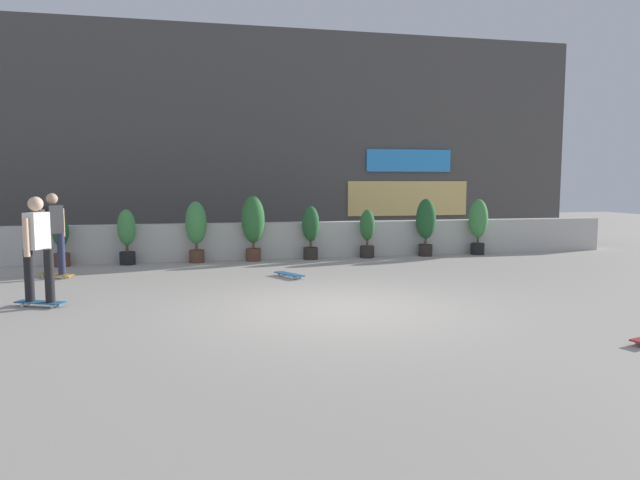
{
  "coord_description": "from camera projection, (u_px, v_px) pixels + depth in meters",
  "views": [
    {
      "loc": [
        -2.09,
        -8.18,
        1.91
      ],
      "look_at": [
        0.0,
        1.5,
        0.9
      ],
      "focal_mm": 31.79,
      "sensor_mm": 36.0,
      "label": 1
    }
  ],
  "objects": [
    {
      "name": "potted_plant_7",
      "position": [
        478.0,
        223.0,
        14.98
      ],
      "size": [
        0.5,
        0.5,
        1.47
      ],
      "color": "black",
      "rests_on": "ground"
    },
    {
      "name": "potted_plant_2",
      "position": [
        196.0,
        227.0,
        13.45
      ],
      "size": [
        0.5,
        0.5,
        1.46
      ],
      "color": "brown",
      "rests_on": "ground"
    },
    {
      "name": "skater_by_wall_left",
      "position": [
        38.0,
        246.0,
        8.65
      ],
      "size": [
        0.81,
        0.52,
        1.7
      ],
      "color": "#266699",
      "rests_on": "ground"
    },
    {
      "name": "potted_plant_1",
      "position": [
        127.0,
        234.0,
        13.13
      ],
      "size": [
        0.41,
        0.41,
        1.29
      ],
      "color": "black",
      "rests_on": "ground"
    },
    {
      "name": "building_backdrop",
      "position": [
        264.0,
        140.0,
        17.99
      ],
      "size": [
        20.0,
        2.08,
        6.5
      ],
      "color": "#4C4947",
      "rests_on": "ground"
    },
    {
      "name": "potted_plant_3",
      "position": [
        253.0,
        223.0,
        13.73
      ],
      "size": [
        0.56,
        0.56,
        1.59
      ],
      "color": "brown",
      "rests_on": "ground"
    },
    {
      "name": "potted_plant_5",
      "position": [
        367.0,
        232.0,
        14.36
      ],
      "size": [
        0.38,
        0.38,
        1.22
      ],
      "color": "#2D2823",
      "rests_on": "ground"
    },
    {
      "name": "potted_plant_4",
      "position": [
        311.0,
        229.0,
        14.04
      ],
      "size": [
        0.43,
        0.43,
        1.33
      ],
      "color": "#2D2823",
      "rests_on": "ground"
    },
    {
      "name": "planter_wall",
      "position": [
        283.0,
        240.0,
        14.38
      ],
      "size": [
        18.0,
        0.4,
        0.9
      ],
      "primitive_type": "cube",
      "color": "beige",
      "rests_on": "ground"
    },
    {
      "name": "potted_plant_6",
      "position": [
        426.0,
        223.0,
        14.67
      ],
      "size": [
        0.51,
        0.51,
        1.49
      ],
      "color": "#2D2823",
      "rests_on": "ground"
    },
    {
      "name": "skater_far_right",
      "position": [
        53.0,
        231.0,
        11.32
      ],
      "size": [
        0.78,
        0.61,
        1.7
      ],
      "color": "#BF8C26",
      "rests_on": "ground"
    },
    {
      "name": "skateboard_near_camera",
      "position": [
        289.0,
        274.0,
        11.42
      ],
      "size": [
        0.55,
        0.8,
        0.08
      ],
      "color": "#266699",
      "rests_on": "ground"
    },
    {
      "name": "ground_plane",
      "position": [
        341.0,
        309.0,
        8.59
      ],
      "size": [
        48.0,
        48.0,
        0.0
      ],
      "primitive_type": "plane",
      "color": "#A8A093"
    },
    {
      "name": "potted_plant_0",
      "position": [
        61.0,
        240.0,
        12.84
      ],
      "size": [
        0.36,
        0.36,
        1.17
      ],
      "color": "brown",
      "rests_on": "ground"
    }
  ]
}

